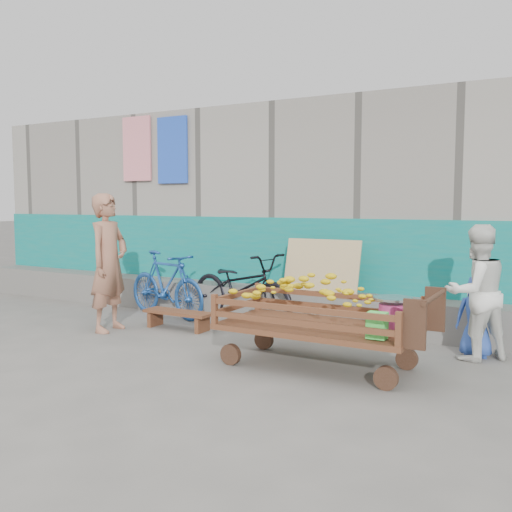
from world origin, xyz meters
The scene contains 9 objects.
ground centered at (0.00, 0.00, 0.00)m, with size 80.00×80.00×0.00m, color #5F5C58.
building_wall centered at (0.00, 4.05, 1.47)m, with size 12.00×3.50×3.00m.
banana_cart centered at (0.90, 0.61, 0.60)m, with size 2.06×0.94×0.88m.
bench centered at (-1.28, 1.31, 0.17)m, with size 0.93×0.28×0.23m.
vendor_man centered at (-1.98, 0.82, 0.86)m, with size 0.63×0.41×1.72m, color #9B654D.
woman centered at (2.23, 1.68, 0.69)m, with size 0.67×0.53×1.39m, color white.
child centered at (2.23, 1.77, 0.43)m, with size 0.42×0.27×0.86m, color #2F52B4.
bicycle_dark centered at (-0.79, 2.05, 0.47)m, with size 0.63×1.80×0.95m, color black.
bicycle_blue centered at (-1.90, 1.85, 0.46)m, with size 0.44×1.54×0.93m, color #1C4A93.
Camera 1 is at (3.09, -4.44, 1.61)m, focal length 40.00 mm.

